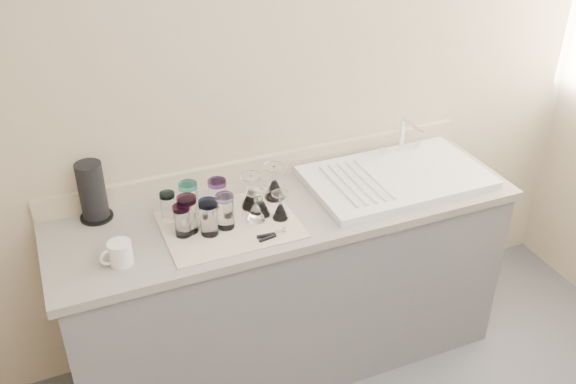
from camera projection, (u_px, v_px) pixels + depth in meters
name	position (u px, v px, depth m)	size (l,w,h in m)	color
room_envelope	(482.00, 224.00, 1.51)	(3.54, 3.50, 2.52)	#535459
counter_unit	(287.00, 285.00, 3.03)	(2.06, 0.62, 0.90)	slate
sink_unit	(396.00, 177.00, 2.97)	(0.82, 0.50, 0.22)	white
dish_towel	(230.00, 225.00, 2.66)	(0.55, 0.42, 0.01)	silver
tumbler_teal	(168.00, 206.00, 2.65)	(0.06, 0.06, 0.13)	white
tumbler_cyan	(189.00, 199.00, 2.67)	(0.08, 0.08, 0.16)	white
tumbler_purple	(218.00, 197.00, 2.69)	(0.08, 0.08, 0.16)	white
tumbler_magenta	(182.00, 220.00, 2.56)	(0.07, 0.07, 0.14)	white
tumbler_blue	(209.00, 217.00, 2.56)	(0.08, 0.08, 0.15)	white
tumbler_lavender	(225.00, 211.00, 2.60)	(0.08, 0.08, 0.15)	white
tumbler_extra	(188.00, 214.00, 2.57)	(0.08, 0.08, 0.16)	white
goblet_back_left	(251.00, 196.00, 2.75)	(0.09, 0.09, 0.16)	white
goblet_back_right	(274.00, 187.00, 2.81)	(0.09, 0.09, 0.16)	white
goblet_front_left	(256.00, 210.00, 2.66)	(0.08, 0.08, 0.14)	white
goblet_front_right	(280.00, 210.00, 2.68)	(0.07, 0.07, 0.12)	white
goblet_extra	(262.00, 206.00, 2.70)	(0.07, 0.07, 0.13)	white
can_opener	(272.00, 235.00, 2.58)	(0.12, 0.05, 0.02)	silver
white_mug	(120.00, 253.00, 2.42)	(0.14, 0.11, 0.09)	white
paper_towel_roll	(92.00, 192.00, 2.65)	(0.14, 0.14, 0.26)	black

